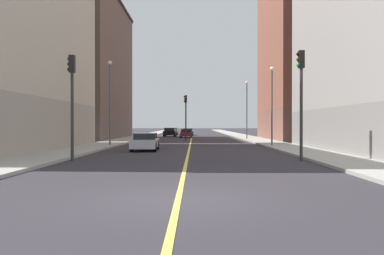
{
  "coord_description": "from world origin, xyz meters",
  "views": [
    {
      "loc": [
        0.41,
        -10.38,
        1.9
      ],
      "look_at": [
        0.11,
        39.1,
        1.54
      ],
      "focal_mm": 38.42,
      "sensor_mm": 36.0,
      "label": 1
    }
  ],
  "objects_px": {
    "car_maroon": "(186,133)",
    "car_orange": "(173,131)",
    "building_left_mid": "(302,44)",
    "building_right_midblock": "(88,69)",
    "street_lamp_left_near": "(272,97)",
    "street_lamp_right_near": "(110,94)",
    "car_black": "(170,132)",
    "traffic_light_left_near": "(301,89)",
    "traffic_light_median_far": "(186,111)",
    "street_lamp_left_far": "(247,104)",
    "traffic_light_right_near": "(72,92)",
    "car_teal": "(188,132)",
    "car_silver": "(145,142)"
  },
  "relations": [
    {
      "from": "street_lamp_left_near",
      "to": "traffic_light_right_near",
      "type": "bearing_deg",
      "value": -134.03
    },
    {
      "from": "traffic_light_median_far",
      "to": "car_orange",
      "type": "distance_m",
      "value": 26.38
    },
    {
      "from": "street_lamp_left_near",
      "to": "street_lamp_right_near",
      "type": "relative_size",
      "value": 0.91
    },
    {
      "from": "traffic_light_right_near",
      "to": "street_lamp_left_near",
      "type": "distance_m",
      "value": 18.51
    },
    {
      "from": "building_right_midblock",
      "to": "traffic_light_right_near",
      "type": "distance_m",
      "value": 33.93
    },
    {
      "from": "building_right_midblock",
      "to": "street_lamp_left_far",
      "type": "distance_m",
      "value": 21.21
    },
    {
      "from": "traffic_light_median_far",
      "to": "street_lamp_left_far",
      "type": "distance_m",
      "value": 7.74
    },
    {
      "from": "building_left_mid",
      "to": "car_black",
      "type": "bearing_deg",
      "value": 139.38
    },
    {
      "from": "traffic_light_left_near",
      "to": "street_lamp_left_near",
      "type": "relative_size",
      "value": 0.87
    },
    {
      "from": "building_left_mid",
      "to": "car_maroon",
      "type": "xyz_separation_m",
      "value": [
        -14.4,
        9.9,
        -11.19
      ]
    },
    {
      "from": "traffic_light_left_near",
      "to": "traffic_light_median_far",
      "type": "height_order",
      "value": "traffic_light_left_near"
    },
    {
      "from": "traffic_light_left_near",
      "to": "street_lamp_right_near",
      "type": "distance_m",
      "value": 19.22
    },
    {
      "from": "street_lamp_left_near",
      "to": "car_maroon",
      "type": "height_order",
      "value": "street_lamp_left_near"
    },
    {
      "from": "traffic_light_right_near",
      "to": "street_lamp_right_near",
      "type": "relative_size",
      "value": 0.75
    },
    {
      "from": "street_lamp_left_near",
      "to": "street_lamp_right_near",
      "type": "xyz_separation_m",
      "value": [
        -13.84,
        0.99,
        0.36
      ]
    },
    {
      "from": "car_black",
      "to": "street_lamp_left_far",
      "type": "bearing_deg",
      "value": -53.31
    },
    {
      "from": "building_left_mid",
      "to": "building_right_midblock",
      "type": "bearing_deg",
      "value": 172.78
    },
    {
      "from": "building_right_midblock",
      "to": "building_left_mid",
      "type": "bearing_deg",
      "value": -7.22
    },
    {
      "from": "street_lamp_left_near",
      "to": "car_silver",
      "type": "relative_size",
      "value": 1.43
    },
    {
      "from": "traffic_light_median_far",
      "to": "car_black",
      "type": "height_order",
      "value": "traffic_light_median_far"
    },
    {
      "from": "street_lamp_left_far",
      "to": "car_black",
      "type": "bearing_deg",
      "value": 126.69
    },
    {
      "from": "traffic_light_left_near",
      "to": "car_black",
      "type": "xyz_separation_m",
      "value": [
        -9.38,
        43.77,
        -3.04
      ]
    },
    {
      "from": "traffic_light_median_far",
      "to": "car_orange",
      "type": "height_order",
      "value": "traffic_light_median_far"
    },
    {
      "from": "car_maroon",
      "to": "car_orange",
      "type": "xyz_separation_m",
      "value": [
        -2.8,
        15.53,
        0.03
      ]
    },
    {
      "from": "traffic_light_right_near",
      "to": "traffic_light_median_far",
      "type": "relative_size",
      "value": 1.01
    },
    {
      "from": "street_lamp_left_near",
      "to": "traffic_light_left_near",
      "type": "bearing_deg",
      "value": -94.37
    },
    {
      "from": "building_left_mid",
      "to": "street_lamp_left_far",
      "type": "relative_size",
      "value": 3.3
    },
    {
      "from": "street_lamp_right_near",
      "to": "car_maroon",
      "type": "distance_m",
      "value": 25.79
    },
    {
      "from": "traffic_light_right_near",
      "to": "building_right_midblock",
      "type": "bearing_deg",
      "value": 103.2
    },
    {
      "from": "car_teal",
      "to": "car_black",
      "type": "height_order",
      "value": "car_black"
    },
    {
      "from": "building_left_mid",
      "to": "street_lamp_left_far",
      "type": "bearing_deg",
      "value": 174.17
    },
    {
      "from": "traffic_light_left_near",
      "to": "traffic_light_median_far",
      "type": "bearing_deg",
      "value": 102.95
    },
    {
      "from": "building_left_mid",
      "to": "street_lamp_right_near",
      "type": "distance_m",
      "value": 26.34
    },
    {
      "from": "traffic_light_right_near",
      "to": "car_orange",
      "type": "relative_size",
      "value": 1.22
    },
    {
      "from": "traffic_light_right_near",
      "to": "traffic_light_median_far",
      "type": "height_order",
      "value": "traffic_light_right_near"
    },
    {
      "from": "car_silver",
      "to": "car_teal",
      "type": "distance_m",
      "value": 41.54
    },
    {
      "from": "traffic_light_left_near",
      "to": "car_silver",
      "type": "height_order",
      "value": "traffic_light_left_near"
    },
    {
      "from": "traffic_light_median_far",
      "to": "street_lamp_left_near",
      "type": "bearing_deg",
      "value": -63.54
    },
    {
      "from": "street_lamp_right_near",
      "to": "car_maroon",
      "type": "relative_size",
      "value": 1.83
    },
    {
      "from": "street_lamp_left_far",
      "to": "car_orange",
      "type": "relative_size",
      "value": 1.59
    },
    {
      "from": "car_orange",
      "to": "car_teal",
      "type": "distance_m",
      "value": 5.09
    },
    {
      "from": "traffic_light_right_near",
      "to": "car_black",
      "type": "xyz_separation_m",
      "value": [
        2.47,
        43.77,
        -2.9
      ]
    },
    {
      "from": "traffic_light_right_near",
      "to": "car_teal",
      "type": "relative_size",
      "value": 1.31
    },
    {
      "from": "car_orange",
      "to": "car_black",
      "type": "bearing_deg",
      "value": -89.19
    },
    {
      "from": "street_lamp_right_near",
      "to": "car_black",
      "type": "relative_size",
      "value": 1.83
    },
    {
      "from": "street_lamp_left_near",
      "to": "car_maroon",
      "type": "xyz_separation_m",
      "value": [
        -7.74,
        25.74,
        -3.58
      ]
    },
    {
      "from": "traffic_light_median_far",
      "to": "car_silver",
      "type": "relative_size",
      "value": 1.18
    },
    {
      "from": "street_lamp_left_far",
      "to": "car_teal",
      "type": "bearing_deg",
      "value": 110.48
    },
    {
      "from": "building_left_mid",
      "to": "traffic_light_right_near",
      "type": "bearing_deg",
      "value": -123.81
    },
    {
      "from": "building_left_mid",
      "to": "traffic_light_left_near",
      "type": "relative_size",
      "value": 4.13
    }
  ]
}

